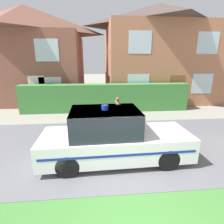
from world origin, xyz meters
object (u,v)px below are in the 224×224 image
Objects in this scene: cat at (117,102)px; police_car at (113,138)px; house_left at (28,54)px; house_right at (156,53)px.

police_car is at bearing -116.78° from cat.
house_left is 9.91m from house_right.
house_right is (9.91, -0.01, 0.15)m from house_left.
cat is at bearing -26.19° from police_car.
house_left is (-5.65, 9.62, 1.59)m from cat.
house_right reaches higher than house_left.
cat reaches higher than police_car.
house_right is (4.38, 9.56, 2.87)m from police_car.
house_left reaches higher than police_car.
cat is at bearing -113.89° from house_right.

